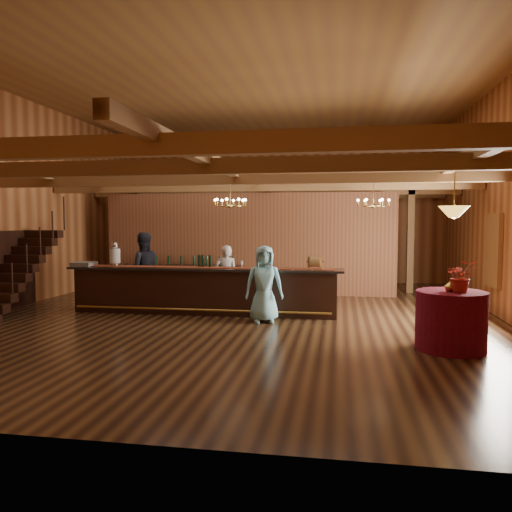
% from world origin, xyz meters
% --- Properties ---
extents(floor, '(14.00, 14.00, 0.00)m').
position_xyz_m(floor, '(0.00, 0.00, 0.00)').
color(floor, brown).
rests_on(floor, ground).
extents(ceiling, '(14.00, 14.00, 0.00)m').
position_xyz_m(ceiling, '(0.00, 0.00, 5.50)').
color(ceiling, brown).
rests_on(ceiling, wall_back).
extents(wall_back, '(12.00, 0.10, 5.50)m').
position_xyz_m(wall_back, '(0.00, 7.00, 2.75)').
color(wall_back, '#A9693B').
rests_on(wall_back, floor).
extents(wall_front, '(12.00, 0.10, 5.50)m').
position_xyz_m(wall_front, '(0.00, -7.00, 2.75)').
color(wall_front, '#A9693B').
rests_on(wall_front, floor).
extents(wall_left, '(0.10, 14.00, 5.50)m').
position_xyz_m(wall_left, '(-6.00, 0.00, 2.75)').
color(wall_left, '#A9693B').
rests_on(wall_left, floor).
extents(wall_right, '(0.10, 14.00, 5.50)m').
position_xyz_m(wall_right, '(6.00, 0.00, 2.75)').
color(wall_right, '#A9693B').
rests_on(wall_right, floor).
extents(beam_grid, '(11.90, 13.90, 0.39)m').
position_xyz_m(beam_grid, '(0.00, 0.51, 3.24)').
color(beam_grid, brown).
rests_on(beam_grid, wall_left).
extents(support_posts, '(9.20, 10.20, 3.20)m').
position_xyz_m(support_posts, '(0.00, -0.50, 1.60)').
color(support_posts, brown).
rests_on(support_posts, floor).
extents(partition_wall, '(9.00, 0.18, 3.10)m').
position_xyz_m(partition_wall, '(-0.50, 3.50, 1.55)').
color(partition_wall, brown).
rests_on(partition_wall, floor).
extents(window_right_back, '(0.12, 1.05, 1.75)m').
position_xyz_m(window_right_back, '(5.95, 1.00, 1.55)').
color(window_right_back, white).
rests_on(window_right_back, wall_right).
extents(staircase, '(1.00, 2.80, 2.00)m').
position_xyz_m(staircase, '(-5.45, -0.74, 1.00)').
color(staircase, black).
rests_on(staircase, floor).
extents(backroom_boxes, '(4.10, 0.60, 1.10)m').
position_xyz_m(backroom_boxes, '(-0.29, 5.50, 0.53)').
color(backroom_boxes, black).
rests_on(backroom_boxes, floor).
extents(tasting_bar, '(6.71, 0.91, 1.13)m').
position_xyz_m(tasting_bar, '(-0.92, 0.04, 0.57)').
color(tasting_bar, black).
rests_on(tasting_bar, floor).
extents(beverage_dispenser, '(0.26, 0.26, 0.60)m').
position_xyz_m(beverage_dispenser, '(-3.22, 0.08, 1.40)').
color(beverage_dispenser, silver).
rests_on(beverage_dispenser, tasting_bar).
extents(glass_rack_tray, '(0.50, 0.50, 0.10)m').
position_xyz_m(glass_rack_tray, '(-4.00, -0.04, 1.17)').
color(glass_rack_tray, gray).
rests_on(glass_rack_tray, tasting_bar).
extents(raffle_drum, '(0.34, 0.24, 0.30)m').
position_xyz_m(raffle_drum, '(1.77, 0.00, 1.29)').
color(raffle_drum, olive).
rests_on(raffle_drum, tasting_bar).
extents(bar_bottle_0, '(0.07, 0.07, 0.30)m').
position_xyz_m(bar_bottle_0, '(-1.06, 0.16, 1.27)').
color(bar_bottle_0, black).
rests_on(bar_bottle_0, tasting_bar).
extents(bar_bottle_1, '(0.07, 0.07, 0.30)m').
position_xyz_m(bar_bottle_1, '(-0.97, 0.16, 1.27)').
color(bar_bottle_1, black).
rests_on(bar_bottle_1, tasting_bar).
extents(bar_bottle_2, '(0.07, 0.07, 0.30)m').
position_xyz_m(bar_bottle_2, '(-0.78, 0.17, 1.27)').
color(bar_bottle_2, black).
rests_on(bar_bottle_2, tasting_bar).
extents(backbar_shelf, '(3.24, 0.75, 0.90)m').
position_xyz_m(backbar_shelf, '(-2.23, 2.96, 0.45)').
color(backbar_shelf, black).
rests_on(backbar_shelf, floor).
extents(round_table, '(1.19, 1.19, 1.03)m').
position_xyz_m(round_table, '(4.25, -2.60, 0.51)').
color(round_table, maroon).
rests_on(round_table, floor).
extents(chandelier_left, '(0.80, 0.80, 0.65)m').
position_xyz_m(chandelier_left, '(-0.35, 0.46, 2.71)').
color(chandelier_left, gold).
rests_on(chandelier_left, beam_grid).
extents(chandelier_right, '(0.80, 0.80, 0.64)m').
position_xyz_m(chandelier_right, '(3.15, 1.33, 2.72)').
color(chandelier_right, gold).
rests_on(chandelier_right, beam_grid).
extents(pendant_lamp, '(0.52, 0.52, 0.90)m').
position_xyz_m(pendant_lamp, '(4.25, -2.60, 2.40)').
color(pendant_lamp, gold).
rests_on(pendant_lamp, beam_grid).
extents(bartender, '(0.65, 0.48, 1.63)m').
position_xyz_m(bartender, '(-0.54, 0.84, 0.82)').
color(bartender, silver).
rests_on(bartender, floor).
extents(staff_second, '(1.18, 1.09, 1.95)m').
position_xyz_m(staff_second, '(-2.82, 0.88, 0.97)').
color(staff_second, '#20212C').
rests_on(staff_second, floor).
extents(guest, '(0.93, 0.70, 1.71)m').
position_xyz_m(guest, '(0.69, -0.77, 0.85)').
color(guest, '#85D5EB').
rests_on(guest, floor).
extents(floor_plant, '(0.69, 0.59, 1.12)m').
position_xyz_m(floor_plant, '(2.33, 3.68, 0.56)').
color(floor_plant, '#215A1E').
rests_on(floor_plant, floor).
extents(table_flowers, '(0.50, 0.44, 0.55)m').
position_xyz_m(table_flowers, '(4.38, -2.70, 1.30)').
color(table_flowers, '#A5291F').
rests_on(table_flowers, round_table).
extents(table_vase, '(0.16, 0.16, 0.31)m').
position_xyz_m(table_vase, '(4.21, -2.64, 1.19)').
color(table_vase, gold).
rests_on(table_vase, round_table).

